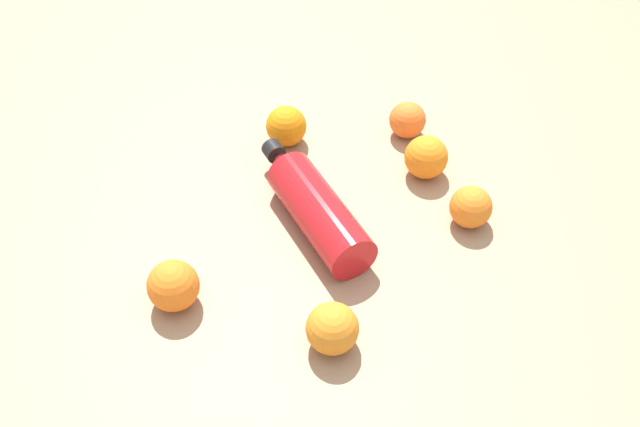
# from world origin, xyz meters

# --- Properties ---
(ground_plane) EXTENTS (2.40, 2.40, 0.00)m
(ground_plane) POSITION_xyz_m (0.00, 0.00, 0.00)
(ground_plane) COLOR #9E7F60
(water_bottle) EXTENTS (0.11, 0.28, 0.07)m
(water_bottle) POSITION_xyz_m (-0.03, 0.07, 0.04)
(water_bottle) COLOR red
(water_bottle) RESTS_ON ground_plane
(orange_0) EXTENTS (0.07, 0.07, 0.07)m
(orange_0) POSITION_xyz_m (-0.01, 0.26, 0.03)
(orange_0) COLOR orange
(orange_0) RESTS_ON ground_plane
(orange_1) EXTENTS (0.06, 0.06, 0.06)m
(orange_1) POSITION_xyz_m (0.19, -0.02, 0.03)
(orange_1) COLOR orange
(orange_1) RESTS_ON ground_plane
(orange_2) EXTENTS (0.06, 0.06, 0.06)m
(orange_2) POSITION_xyz_m (0.19, 0.20, 0.03)
(orange_2) COLOR orange
(orange_2) RESTS_ON ground_plane
(orange_3) EXTENTS (0.07, 0.07, 0.07)m
(orange_3) POSITION_xyz_m (-0.26, -0.01, 0.04)
(orange_3) COLOR orange
(orange_3) RESTS_ON ground_plane
(orange_4) EXTENTS (0.07, 0.07, 0.07)m
(orange_4) POSITION_xyz_m (-0.09, -0.15, 0.03)
(orange_4) COLOR orange
(orange_4) RESTS_ON ground_plane
(orange_5) EXTENTS (0.07, 0.07, 0.07)m
(orange_5) POSITION_xyz_m (0.17, 0.10, 0.03)
(orange_5) COLOR orange
(orange_5) RESTS_ON ground_plane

